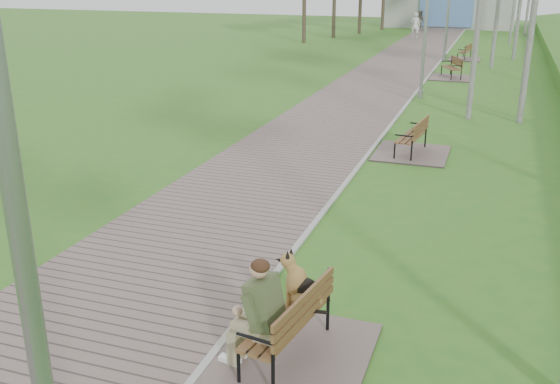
# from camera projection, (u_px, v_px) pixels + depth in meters

# --- Properties ---
(walkway) EXTENTS (3.50, 67.00, 0.04)m
(walkway) POSITION_uv_depth(u_px,v_px,m) (372.00, 88.00, 24.09)
(walkway) COLOR #72615C
(walkway) RESTS_ON ground
(kerb) EXTENTS (0.10, 67.00, 0.05)m
(kerb) POSITION_uv_depth(u_px,v_px,m) (417.00, 91.00, 23.54)
(kerb) COLOR #999993
(kerb) RESTS_ON ground
(building_north) EXTENTS (10.00, 5.20, 4.00)m
(building_north) POSITION_uv_depth(u_px,v_px,m) (450.00, 1.00, 49.54)
(building_north) COLOR #9E9E99
(building_north) RESTS_ON ground
(bench_main) EXTENTS (1.85, 2.05, 1.61)m
(bench_main) POSITION_uv_depth(u_px,v_px,m) (280.00, 325.00, 7.23)
(bench_main) COLOR #72615C
(bench_main) RESTS_ON ground
(bench_second) EXTENTS (1.77, 1.96, 1.08)m
(bench_second) POSITION_uv_depth(u_px,v_px,m) (410.00, 146.00, 15.49)
(bench_second) COLOR #72615C
(bench_second) RESTS_ON ground
(bench_third) EXTENTS (1.74, 1.94, 1.07)m
(bench_third) POSITION_uv_depth(u_px,v_px,m) (451.00, 74.00, 26.34)
(bench_third) COLOR #72615C
(bench_third) RESTS_ON ground
(bench_far) EXTENTS (1.55, 1.73, 0.95)m
(bench_far) POSITION_uv_depth(u_px,v_px,m) (464.00, 56.00, 31.84)
(bench_far) COLOR #72615C
(bench_far) RESTS_ON ground
(lamp_post_near) EXTENTS (0.22, 0.22, 5.61)m
(lamp_post_near) POSITION_uv_depth(u_px,v_px,m) (28.00, 286.00, 3.59)
(lamp_post_near) COLOR gray
(lamp_post_near) RESTS_ON ground
(lamp_post_second) EXTENTS (0.19, 0.19, 5.03)m
(lamp_post_second) POSITION_uv_depth(u_px,v_px,m) (425.00, 31.00, 21.55)
(lamp_post_second) COLOR gray
(lamp_post_second) RESTS_ON ground
(lamp_post_third) EXTENTS (0.22, 0.22, 5.73)m
(lamp_post_third) POSITION_uv_depth(u_px,v_px,m) (449.00, 5.00, 30.66)
(lamp_post_third) COLOR gray
(lamp_post_third) RESTS_ON ground
(pedestrian_near) EXTENTS (0.61, 0.40, 1.66)m
(pedestrian_near) POSITION_uv_depth(u_px,v_px,m) (415.00, 25.00, 41.70)
(pedestrian_near) COLOR silver
(pedestrian_near) RESTS_ON ground
(pedestrian_far) EXTENTS (0.89, 0.80, 1.49)m
(pedestrian_far) POSITION_uv_depth(u_px,v_px,m) (420.00, 21.00, 46.59)
(pedestrian_far) COLOR gray
(pedestrian_far) RESTS_ON ground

